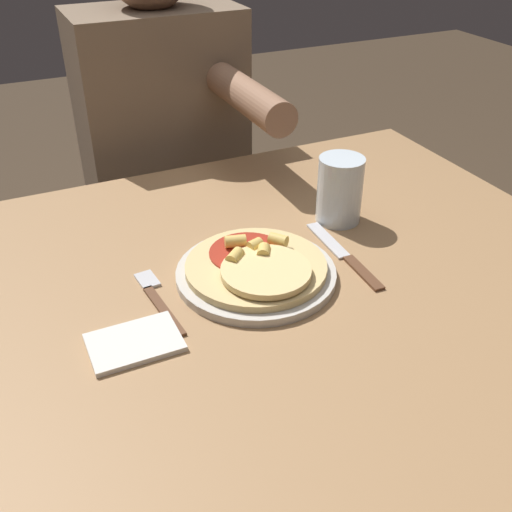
# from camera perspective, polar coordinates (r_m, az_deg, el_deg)

# --- Properties ---
(dining_table) EXTENTS (1.14, 0.93, 0.76)m
(dining_table) POSITION_cam_1_polar(r_m,az_deg,el_deg) (1.00, 0.84, -7.80)
(dining_table) COLOR #9E754C
(dining_table) RESTS_ON ground_plane
(plate) EXTENTS (0.25, 0.25, 0.01)m
(plate) POSITION_cam_1_polar(r_m,az_deg,el_deg) (0.94, 0.00, -1.69)
(plate) COLOR beige
(plate) RESTS_ON dining_table
(pizza) EXTENTS (0.22, 0.22, 0.04)m
(pizza) POSITION_cam_1_polar(r_m,az_deg,el_deg) (0.93, 0.13, -0.92)
(pizza) COLOR #DBBC7A
(pizza) RESTS_ON plate
(fork) EXTENTS (0.03, 0.18, 0.00)m
(fork) POSITION_cam_1_polar(r_m,az_deg,el_deg) (0.91, -9.40, -3.98)
(fork) COLOR brown
(fork) RESTS_ON dining_table
(knife) EXTENTS (0.03, 0.22, 0.00)m
(knife) POSITION_cam_1_polar(r_m,az_deg,el_deg) (1.00, 8.42, 0.06)
(knife) COLOR brown
(knife) RESTS_ON dining_table
(drinking_glass) EXTENTS (0.08, 0.08, 0.12)m
(drinking_glass) POSITION_cam_1_polar(r_m,az_deg,el_deg) (1.08, 7.98, 6.26)
(drinking_glass) COLOR silver
(drinking_glass) RESTS_ON dining_table
(napkin) EXTENTS (0.12, 0.09, 0.01)m
(napkin) POSITION_cam_1_polar(r_m,az_deg,el_deg) (0.83, -11.50, -8.08)
(napkin) COLOR silver
(napkin) RESTS_ON dining_table
(person_diner) EXTENTS (0.38, 0.52, 1.22)m
(person_diner) POSITION_cam_1_polar(r_m,az_deg,el_deg) (1.52, -8.56, 9.97)
(person_diner) COLOR #2D2D38
(person_diner) RESTS_ON ground_plane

